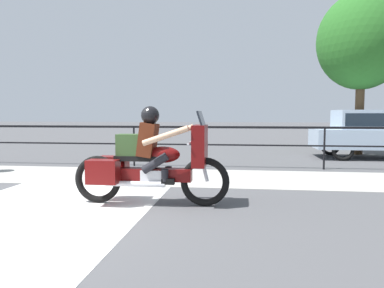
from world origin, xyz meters
TOP-DOWN VIEW (x-y plane):
  - ground_plane at (0.00, 0.00)m, footprint 120.00×120.00m
  - sidewalk_band at (0.00, 3.40)m, footprint 44.00×2.40m
  - crosswalk_band at (-0.01, -0.20)m, footprint 3.13×6.00m
  - fence_railing at (0.00, 5.06)m, footprint 36.00×0.05m
  - motorcycle at (1.49, 0.79)m, footprint 2.52×0.76m
  - parked_car at (7.21, 7.79)m, footprint 3.97×1.77m
  - tree_behind_sign at (7.13, 9.00)m, footprint 3.07×3.07m

SIDE VIEW (x-z plane):
  - ground_plane at x=0.00m, z-range 0.00..0.00m
  - crosswalk_band at x=-0.01m, z-range 0.00..0.01m
  - sidewalk_band at x=0.00m, z-range 0.00..0.01m
  - motorcycle at x=1.49m, z-range -0.08..1.49m
  - fence_railing at x=0.00m, z-range 0.32..1.45m
  - parked_car at x=7.21m, z-range 0.11..1.69m
  - tree_behind_sign at x=7.13m, z-range 1.13..6.82m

